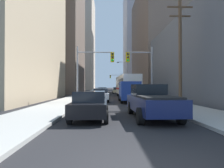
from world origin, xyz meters
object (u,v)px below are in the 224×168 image
sedan_black (90,105)px  sedan_green (103,91)px  city_bus (127,85)px  cargo_van_blue (129,91)px  sedan_silver (102,92)px  sedan_beige (117,90)px  traffic_signal_far_right (116,79)px  traffic_signal_near_right (141,65)px  sedan_white (101,95)px  pickup_truck_navy (151,101)px  traffic_signal_near_left (93,65)px

sedan_black → sedan_green: bearing=89.9°
city_bus → cargo_van_blue: 9.48m
cargo_van_blue → sedan_silver: 14.64m
sedan_beige → traffic_signal_far_right: (0.79, 17.74, 3.27)m
sedan_beige → traffic_signal_near_right: (1.24, -25.16, 3.23)m
cargo_van_blue → traffic_signal_near_right: bearing=-36.9°
sedan_white → city_bus: bearing=64.9°
cargo_van_blue → sedan_green: 20.73m
sedan_black → sedan_silver: same height
pickup_truck_navy → sedan_beige: size_ratio=1.28×
city_bus → pickup_truck_navy: bearing=-92.1°
sedan_black → traffic_signal_far_right: traffic_signal_far_right is taller
city_bus → sedan_silver: size_ratio=2.74×
cargo_van_blue → traffic_signal_near_right: traffic_signal_near_right is taller
sedan_white → traffic_signal_near_left: bearing=-110.6°
sedan_black → traffic_signal_far_right: bearing=85.6°
city_bus → traffic_signal_far_right: (-0.05, 32.59, 2.12)m
sedan_white → sedan_silver: same height
pickup_truck_navy → cargo_van_blue: cargo_van_blue is taller
city_bus → sedan_beige: size_ratio=2.71×
sedan_silver → sedan_green: same height
cargo_van_blue → sedan_green: (-3.31, 20.45, -0.52)m
traffic_signal_near_right → sedan_silver: bearing=106.3°
traffic_signal_near_right → traffic_signal_far_right: (-0.46, 42.90, 0.05)m
pickup_truck_navy → sedan_beige: (-0.09, 34.90, -0.16)m
sedan_white → traffic_signal_far_right: size_ratio=0.71×
sedan_white → traffic_signal_far_right: (3.89, 41.00, 3.27)m
cargo_van_blue → traffic_signal_far_right: size_ratio=0.88×
sedan_silver → sedan_black: bearing=-90.3°
cargo_van_blue → city_bus: bearing=85.4°
city_bus → cargo_van_blue: bearing=-94.6°
sedan_silver → traffic_signal_near_left: (-0.64, -15.13, 3.28)m
city_bus → traffic_signal_near_left: size_ratio=1.93×
pickup_truck_navy → traffic_signal_near_left: traffic_signal_near_left is taller
sedan_green → sedan_black: bearing=-90.1°
cargo_van_blue → sedan_black: size_ratio=1.25×
sedan_green → traffic_signal_near_right: 22.03m
traffic_signal_far_right → sedan_white: bearing=-95.4°
sedan_beige → sedan_green: size_ratio=1.01×
sedan_beige → sedan_green: same height
sedan_white → sedan_beige: bearing=82.4°
traffic_signal_near_left → traffic_signal_far_right: (4.60, 42.90, -0.01)m
city_bus → traffic_signal_near_left: 11.50m
sedan_green → sedan_white: bearing=-89.6°
city_bus → sedan_white: city_bus is taller
sedan_white → traffic_signal_far_right: traffic_signal_far_right is taller
sedan_silver → sedan_white: bearing=-89.7°
sedan_green → traffic_signal_far_right: bearing=79.4°
pickup_truck_navy → cargo_van_blue: 10.62m
cargo_van_blue → sedan_silver: size_ratio=1.24×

